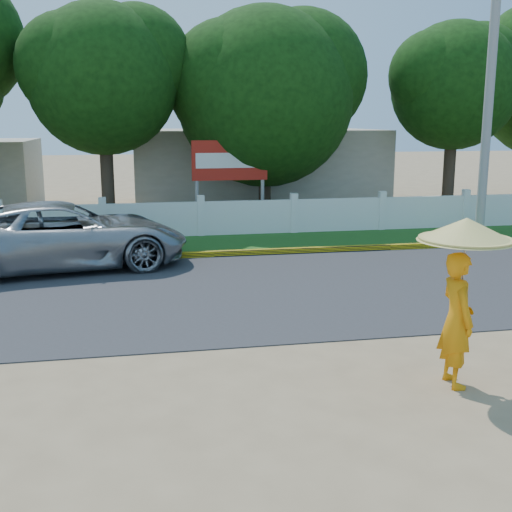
# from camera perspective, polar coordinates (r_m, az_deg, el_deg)

# --- Properties ---
(ground) EXTENTS (120.00, 120.00, 0.00)m
(ground) POSITION_cam_1_polar(r_m,az_deg,el_deg) (9.64, 2.27, -10.05)
(ground) COLOR #9E8460
(ground) RESTS_ON ground
(road) EXTENTS (60.00, 7.00, 0.02)m
(road) POSITION_cam_1_polar(r_m,az_deg,el_deg) (13.83, -1.95, -3.09)
(road) COLOR #38383A
(road) RESTS_ON ground
(grass_verge) EXTENTS (60.00, 3.50, 0.03)m
(grass_verge) POSITION_cam_1_polar(r_m,az_deg,el_deg) (18.91, -4.42, 1.03)
(grass_verge) COLOR #2D601E
(grass_verge) RESTS_ON ground
(curb) EXTENTS (40.00, 0.18, 0.16)m
(curb) POSITION_cam_1_polar(r_m,az_deg,el_deg) (17.24, -3.78, 0.18)
(curb) COLOR yellow
(curb) RESTS_ON ground
(fence) EXTENTS (40.00, 0.10, 1.10)m
(fence) POSITION_cam_1_polar(r_m,az_deg,el_deg) (20.23, -4.91, 3.29)
(fence) COLOR silver
(fence) RESTS_ON ground
(building_near) EXTENTS (10.00, 6.00, 3.20)m
(building_near) POSITION_cam_1_polar(r_m,az_deg,el_deg) (27.24, -0.13, 7.82)
(building_near) COLOR #B7AD99
(building_near) RESTS_ON ground
(utility_pole) EXTENTS (0.28, 0.28, 8.41)m
(utility_pole) POSITION_cam_1_polar(r_m,az_deg,el_deg) (20.96, 19.99, 12.96)
(utility_pole) COLOR gray
(utility_pole) RESTS_ON ground
(vehicle) EXTENTS (6.35, 3.71, 1.66)m
(vehicle) POSITION_cam_1_polar(r_m,az_deg,el_deg) (16.46, -16.64, 1.78)
(vehicle) COLOR #999DA1
(vehicle) RESTS_ON ground
(monk_with_parasol) EXTENTS (1.29, 1.29, 2.35)m
(monk_with_parasol) POSITION_cam_1_polar(r_m,az_deg,el_deg) (9.09, 17.78, -1.86)
(monk_with_parasol) COLOR orange
(monk_with_parasol) RESTS_ON ground
(billboard) EXTENTS (2.50, 0.13, 2.95)m
(billboard) POSITION_cam_1_polar(r_m,az_deg,el_deg) (21.28, -2.35, 8.07)
(billboard) COLOR gray
(billboard) RESTS_ON ground
(tree_row) EXTENTS (37.32, 7.63, 8.57)m
(tree_row) POSITION_cam_1_polar(r_m,az_deg,el_deg) (23.59, 3.41, 15.08)
(tree_row) COLOR #473828
(tree_row) RESTS_ON ground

